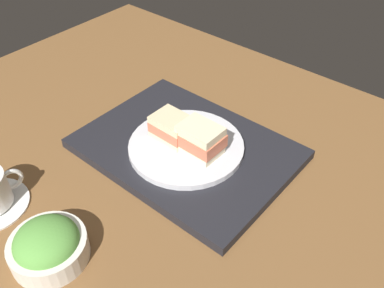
{
  "coord_description": "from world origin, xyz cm",
  "views": [
    {
      "loc": [
        -36.93,
        43.2,
        57.44
      ],
      "look_at": [
        2.29,
        -3.35,
        5.0
      ],
      "focal_mm": 39.29,
      "sensor_mm": 36.0,
      "label": 1
    }
  ],
  "objects_px": {
    "sandwich_plate": "(186,146)",
    "sandwich_near": "(200,139)",
    "sandwich_far": "(173,128)",
    "salad_bowl": "(48,245)"
  },
  "relations": [
    {
      "from": "sandwich_plate",
      "to": "sandwich_near",
      "type": "distance_m",
      "value": 0.05
    },
    {
      "from": "sandwich_plate",
      "to": "sandwich_far",
      "type": "distance_m",
      "value": 0.05
    },
    {
      "from": "sandwich_near",
      "to": "salad_bowl",
      "type": "xyz_separation_m",
      "value": [
        0.04,
        0.32,
        -0.03
      ]
    },
    {
      "from": "sandwich_far",
      "to": "salad_bowl",
      "type": "bearing_deg",
      "value": 94.46
    },
    {
      "from": "sandwich_far",
      "to": "salad_bowl",
      "type": "xyz_separation_m",
      "value": [
        -0.02,
        0.32,
        -0.03
      ]
    },
    {
      "from": "sandwich_plate",
      "to": "sandwich_near",
      "type": "relative_size",
      "value": 2.71
    },
    {
      "from": "salad_bowl",
      "to": "sandwich_plate",
      "type": "bearing_deg",
      "value": -91.69
    },
    {
      "from": "sandwich_plate",
      "to": "sandwich_near",
      "type": "bearing_deg",
      "value": -177.79
    },
    {
      "from": "sandwich_plate",
      "to": "sandwich_far",
      "type": "bearing_deg",
      "value": 2.21
    },
    {
      "from": "sandwich_plate",
      "to": "salad_bowl",
      "type": "distance_m",
      "value": 0.32
    }
  ]
}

